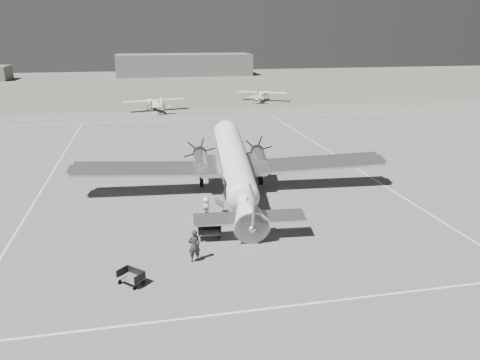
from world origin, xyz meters
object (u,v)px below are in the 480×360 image
hangar_main (184,65)px  ground_crew (194,246)px  baggage_cart_far (131,278)px  ramp_agent (206,218)px  dc3_airliner (235,168)px  baggage_cart_near (209,232)px  light_plane_right (262,96)px  light_plane_left (155,105)px  passenger (206,208)px

hangar_main → ground_crew: hangar_main is taller
baggage_cart_far → ramp_agent: 8.13m
dc3_airliner → baggage_cart_near: dc3_airliner is taller
light_plane_right → baggage_cart_far: (-24.70, -67.64, -0.63)m
light_plane_right → ground_crew: (-21.00, -65.63, -0.01)m
light_plane_left → baggage_cart_far: light_plane_left is taller
hangar_main → passenger: (-9.78, -121.69, -2.45)m
dc3_airliner → ground_crew: dc3_airliner is taller
baggage_cart_near → hangar_main: bearing=87.9°
light_plane_left → ramp_agent: 52.98m
ground_crew → baggage_cart_far: bearing=17.5°
light_plane_left → hangar_main: bearing=67.0°
baggage_cart_near → passenger: (0.26, 3.42, 0.41)m
light_plane_left → passenger: size_ratio=6.28×
dc3_airliner → light_plane_left: size_ratio=2.54×
light_plane_left → baggage_cart_far: bearing=-106.8°
baggage_cart_near → ground_crew: bearing=-111.3°
dc3_airliner → baggage_cart_far: bearing=-119.1°
light_plane_left → ground_crew: light_plane_left is taller
baggage_cart_far → baggage_cart_near: bearing=89.4°
light_plane_left → ramp_agent: bearing=-101.8°
light_plane_left → baggage_cart_near: 54.28m
baggage_cart_near → passenger: passenger is taller
hangar_main → light_plane_right: size_ratio=4.17×
baggage_cart_near → ground_crew: (-1.35, -3.05, 0.58)m
light_plane_left → light_plane_right: 22.89m
hangar_main → baggage_cart_near: 125.55m
light_plane_left → ramp_agent: light_plane_left is taller
baggage_cart_near → baggage_cart_far: size_ratio=1.09×
light_plane_left → baggage_cart_far: size_ratio=7.38×
passenger → ground_crew: bearing=178.7°
hangar_main → light_plane_left: 71.86m
dc3_airliner → baggage_cart_far: size_ratio=18.73×
light_plane_right → ramp_agent: 64.35m
hangar_main → ground_crew: 128.69m
baggage_cart_near → dc3_airliner: bearing=69.1°
ramp_agent → baggage_cart_far: bearing=130.0°
baggage_cart_far → ramp_agent: (5.04, 6.36, 0.55)m
dc3_airliner → ramp_agent: dc3_airliner is taller
baggage_cart_far → dc3_airliner: bearing=100.8°
hangar_main → passenger: size_ratio=24.57×
baggage_cart_near → light_plane_right: bearing=75.0°
light_plane_right → ground_crew: 68.91m
hangar_main → dc3_airliner: size_ratio=1.54×
dc3_airliner → ramp_agent: bearing=-113.3°
light_plane_left → baggage_cart_far: 59.41m
dc3_airliner → baggage_cart_far: 15.19m
ramp_agent → baggage_cart_near: bearing=168.7°
dc3_airliner → passenger: dc3_airliner is taller
baggage_cart_far → light_plane_left: bearing=131.0°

